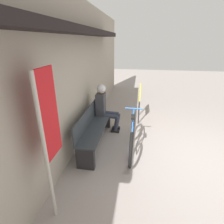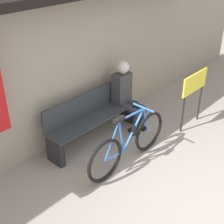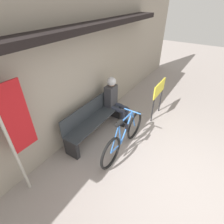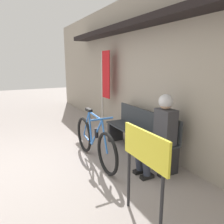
% 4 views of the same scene
% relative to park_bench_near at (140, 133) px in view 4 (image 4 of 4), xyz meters
% --- Properties ---
extents(ground_plane, '(24.00, 24.00, 0.00)m').
position_rel_park_bench_near_xyz_m(ground_plane, '(-0.32, -2.19, -0.43)').
color(ground_plane, gray).
extents(storefront_wall, '(12.00, 0.56, 3.20)m').
position_rel_park_bench_near_xyz_m(storefront_wall, '(-0.32, 0.39, 1.24)').
color(storefront_wall, '#9E9384').
rests_on(storefront_wall, ground_plane).
extents(park_bench_near, '(1.89, 0.42, 0.88)m').
position_rel_park_bench_near_xyz_m(park_bench_near, '(0.00, 0.00, 0.00)').
color(park_bench_near, '#2D3338').
rests_on(park_bench_near, ground_plane).
extents(bicycle, '(1.77, 0.40, 0.95)m').
position_rel_park_bench_near_xyz_m(bicycle, '(-0.11, -0.91, -0.05)').
color(bicycle, black).
rests_on(bicycle, ground_plane).
extents(person_seated, '(0.34, 0.63, 1.30)m').
position_rel_park_bench_near_xyz_m(person_seated, '(0.74, -0.11, 0.32)').
color(person_seated, '#2D3342').
rests_on(person_seated, ground_plane).
extents(banner_pole, '(0.45, 0.05, 2.06)m').
position_rel_park_bench_near_xyz_m(banner_pole, '(-1.76, 0.09, 0.89)').
color(banner_pole, '#B7B2A8').
rests_on(banner_pole, ground_plane).
extents(signboard, '(0.77, 0.04, 1.08)m').
position_rel_park_bench_near_xyz_m(signboard, '(1.58, -1.03, 0.38)').
color(signboard, '#232326').
rests_on(signboard, ground_plane).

